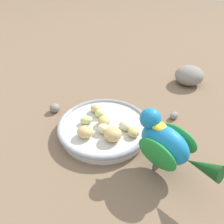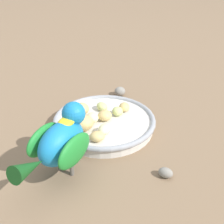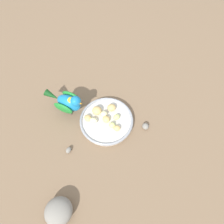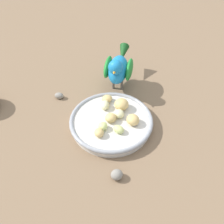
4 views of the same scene
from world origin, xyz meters
name	(u,v)px [view 3 (image 3 of 4)]	position (x,y,z in m)	size (l,w,h in m)	color
ground_plane	(112,125)	(0.00, 0.00, 0.00)	(4.00, 4.00, 0.00)	#7A6047
feeding_bowl	(107,121)	(0.02, -0.01, 0.02)	(0.23, 0.23, 0.03)	beige
apple_piece_0	(117,117)	(-0.02, -0.02, 0.03)	(0.03, 0.02, 0.02)	#C6D17A
apple_piece_1	(104,114)	(0.03, -0.04, 0.03)	(0.03, 0.03, 0.02)	beige
apple_piece_2	(112,125)	(0.00, 0.01, 0.03)	(0.03, 0.02, 0.02)	#C6D17A
apple_piece_3	(106,119)	(0.02, -0.01, 0.03)	(0.03, 0.03, 0.02)	tan
apple_piece_4	(88,118)	(0.10, -0.02, 0.03)	(0.03, 0.03, 0.02)	tan
apple_piece_5	(117,128)	(-0.02, 0.03, 0.03)	(0.03, 0.02, 0.02)	tan
apple_piece_6	(94,120)	(0.08, -0.01, 0.03)	(0.03, 0.02, 0.02)	beige
apple_piece_7	(97,110)	(0.06, -0.05, 0.04)	(0.04, 0.04, 0.03)	tan
apple_piece_8	(112,108)	(0.00, -0.07, 0.04)	(0.04, 0.03, 0.03)	tan
parrot	(68,102)	(0.18, -0.08, 0.07)	(0.17, 0.12, 0.13)	#59544C
rock_large	(59,211)	(0.18, 0.32, 0.03)	(0.09, 0.09, 0.06)	gray
pebble_0	(69,150)	(0.17, 0.11, 0.01)	(0.03, 0.02, 0.02)	gray
pebble_1	(145,126)	(-0.14, 0.01, 0.01)	(0.03, 0.03, 0.02)	gray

